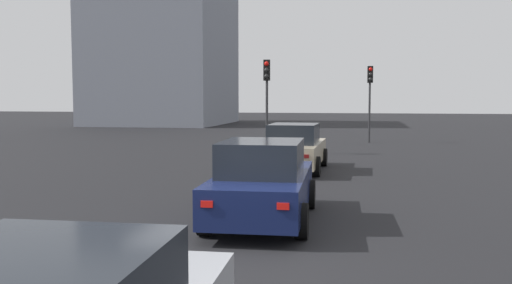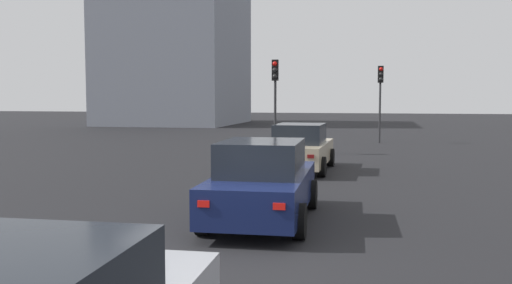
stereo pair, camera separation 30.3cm
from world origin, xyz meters
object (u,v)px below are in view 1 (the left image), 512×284
object	(u,v)px
car_beige_lead	(294,148)
traffic_light_near_left	(370,88)
car_navy_second	(263,183)
traffic_light_near_right	(267,86)

from	to	relation	value
car_beige_lead	traffic_light_near_left	world-z (taller)	traffic_light_near_left
car_navy_second	traffic_light_near_right	xyz separation A→B (m)	(13.11, 2.11, 2.17)
traffic_light_near_right	traffic_light_near_left	bearing A→B (deg)	143.34
car_navy_second	traffic_light_near_right	distance (m)	13.45
car_navy_second	traffic_light_near_right	world-z (taller)	traffic_light_near_right
car_navy_second	car_beige_lead	bearing A→B (deg)	-0.01
car_beige_lead	traffic_light_near_left	distance (m)	12.72
car_navy_second	traffic_light_near_left	bearing A→B (deg)	-8.86
car_beige_lead	car_navy_second	world-z (taller)	car_navy_second
car_beige_lead	traffic_light_near_right	xyz separation A→B (m)	(5.31, 1.83, 2.18)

